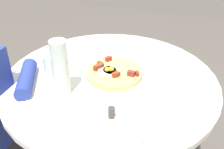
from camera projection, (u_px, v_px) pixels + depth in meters
The scene contains 11 objects.
dining_table at pixel (110, 107), 1.42m from camera, with size 1.03×1.03×0.74m.
pizza_plate at pixel (114, 76), 1.33m from camera, with size 0.31×0.31×0.01m, color white.
breakfast_pizza at pixel (114, 73), 1.32m from camera, with size 0.27×0.27×0.05m.
bread_plate at pixel (161, 62), 1.45m from camera, with size 0.17×0.17×0.01m, color silver.
napkin at pixel (37, 111), 1.12m from camera, with size 0.17×0.14×0.00m, color white.
fork at pixel (41, 110), 1.12m from camera, with size 0.18×0.01×0.01m, color silver.
knife at pixel (33, 110), 1.12m from camera, with size 0.18×0.01×0.01m, color silver.
water_glass at pixel (51, 67), 1.30m from camera, with size 0.07×0.07×0.12m, color silver.
water_bottle at pixel (60, 68), 1.16m from camera, with size 0.07×0.07×0.26m, color silver.
salt_shaker at pixel (138, 140), 0.95m from camera, with size 0.03×0.03×0.06m, color white.
pepper_shaker at pixel (112, 112), 1.08m from camera, with size 0.03×0.03×0.05m, color #3F3833.
Camera 1 is at (0.38, -1.04, 1.47)m, focal length 44.41 mm.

